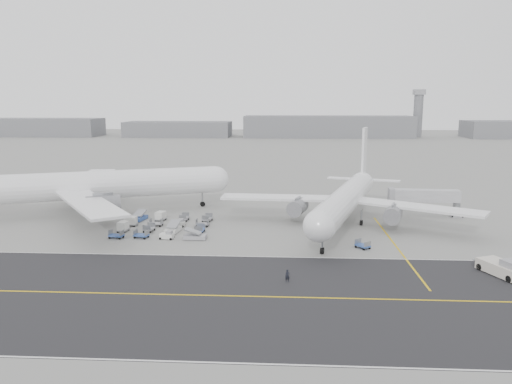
# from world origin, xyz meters

# --- Properties ---
(ground) EXTENTS (700.00, 700.00, 0.00)m
(ground) POSITION_xyz_m (0.00, 0.00, 0.00)
(ground) COLOR gray
(ground) RESTS_ON ground
(taxiway) EXTENTS (220.00, 59.00, 0.03)m
(taxiway) POSITION_xyz_m (5.02, -17.98, 0.01)
(taxiway) COLOR #2A2A2D
(taxiway) RESTS_ON ground
(horizon_buildings) EXTENTS (520.00, 28.00, 28.00)m
(horizon_buildings) POSITION_xyz_m (30.00, 260.00, 0.00)
(horizon_buildings) COLOR gray
(horizon_buildings) RESTS_ON ground
(control_tower) EXTENTS (7.00, 7.00, 31.25)m
(control_tower) POSITION_xyz_m (100.00, 265.00, 16.25)
(control_tower) COLOR gray
(control_tower) RESTS_ON ground
(airliner_a) EXTENTS (58.25, 57.14, 21.08)m
(airliner_a) POSITION_xyz_m (-29.42, 25.34, 6.07)
(airliner_a) COLOR white
(airliner_a) RESTS_ON ground
(airliner_b) EXTENTS (48.38, 49.38, 17.54)m
(airliner_b) POSITION_xyz_m (23.49, 19.13, 5.06)
(airliner_b) COLOR white
(airliner_b) RESTS_ON ground
(pushback_tug) EXTENTS (5.55, 8.86, 2.54)m
(pushback_tug) POSITION_xyz_m (41.54, -8.61, 1.05)
(pushback_tug) COLOR beige
(pushback_tug) RESTS_ON ground
(jet_bridge) EXTENTS (15.11, 3.63, 5.68)m
(jet_bridge) POSITION_xyz_m (40.69, 27.49, 3.96)
(jet_bridge) COLOR gray
(jet_bridge) RESTS_ON ground
(gse_cluster) EXTENTS (23.58, 22.92, 1.90)m
(gse_cluster) POSITION_xyz_m (-10.58, 13.56, 0.00)
(gse_cluster) COLOR gray
(gse_cluster) RESTS_ON ground
(stray_dolly) EXTENTS (2.57, 2.76, 1.45)m
(stray_dolly) POSITION_xyz_m (24.33, 3.12, 0.00)
(stray_dolly) COLOR silver
(stray_dolly) RESTS_ON ground
(ground_crew_a) EXTENTS (0.69, 0.52, 1.70)m
(ground_crew_a) POSITION_xyz_m (12.12, -12.81, 0.85)
(ground_crew_a) COLOR black
(ground_crew_a) RESTS_ON ground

